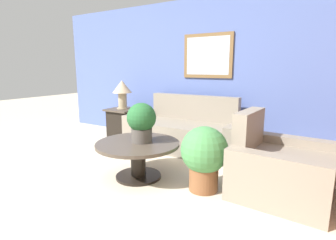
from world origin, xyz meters
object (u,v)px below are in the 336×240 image
couch_main (185,132)px  armchair (280,169)px  coffee_table (138,152)px  table_lamp (122,90)px  potted_plant_floor (204,155)px  potted_plant_on_table (142,121)px  side_table (123,123)px

couch_main → armchair: (1.66, -0.92, -0.01)m
couch_main → coffee_table: 1.38m
table_lamp → potted_plant_floor: bearing=-29.1°
potted_plant_on_table → side_table: bearing=137.7°
potted_plant_on_table → table_lamp: bearing=137.7°
couch_main → armchair: size_ratio=1.84×
couch_main → table_lamp: 1.54m
potted_plant_floor → armchair: bearing=25.3°
side_table → potted_plant_on_table: bearing=-42.3°
armchair → potted_plant_on_table: bearing=108.6°
couch_main → potted_plant_on_table: bearing=-87.0°
couch_main → side_table: 1.39m
potted_plant_on_table → potted_plant_floor: (0.83, 0.05, -0.31)m
potted_plant_on_table → potted_plant_floor: 0.89m
armchair → table_lamp: (-3.04, 0.91, 0.68)m
potted_plant_floor → side_table: bearing=150.9°
armchair → potted_plant_on_table: potted_plant_on_table is taller
coffee_table → table_lamp: size_ratio=1.91×
couch_main → potted_plant_floor: size_ratio=2.68×
armchair → potted_plant_floor: size_ratio=1.46×
table_lamp → couch_main: bearing=0.2°
table_lamp → potted_plant_on_table: (1.46, -1.33, -0.23)m
armchair → table_lamp: table_lamp is taller
armchair → potted_plant_floor: (-0.76, -0.36, 0.13)m
armchair → coffee_table: 1.68m
coffee_table → potted_plant_on_table: bearing=58.9°
couch_main → table_lamp: table_lamp is taller
couch_main → potted_plant_floor: bearing=-54.8°
coffee_table → potted_plant_floor: bearing=6.8°
couch_main → side_table: bearing=-179.8°
coffee_table → potted_plant_on_table: potted_plant_on_table is taller
table_lamp → potted_plant_on_table: size_ratio=1.11×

